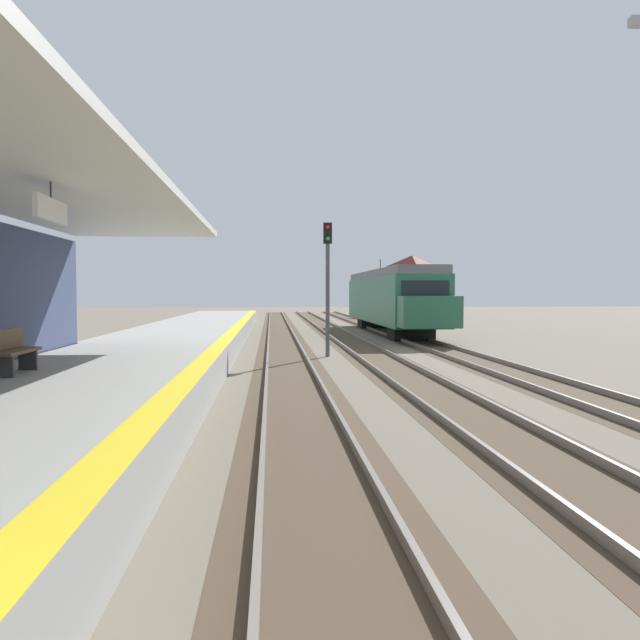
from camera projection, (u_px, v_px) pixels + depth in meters
name	position (u px, v px, depth m)	size (l,w,h in m)	color
station_platform	(124.00, 372.00, 16.43)	(5.00, 80.00, 0.91)	#999993
track_pair_nearest_platform	(289.00, 367.00, 20.77)	(2.34, 120.00, 0.16)	#4C3D2D
track_pair_middle	(392.00, 366.00, 21.03)	(2.34, 120.00, 0.16)	#4C3D2D
track_pair_far_side	(492.00, 366.00, 21.29)	(2.34, 120.00, 0.16)	#4C3D2D
approaching_train	(391.00, 298.00, 39.01)	(2.93, 19.60, 4.76)	#286647
rail_signal_post	(328.00, 275.00, 24.62)	(0.32, 0.34, 5.20)	#4C4C4C
platform_bench	(12.00, 350.00, 12.46)	(0.45, 1.60, 0.88)	brown
distant_trackside_house	(412.00, 285.00, 66.26)	(6.60, 5.28, 6.40)	tan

